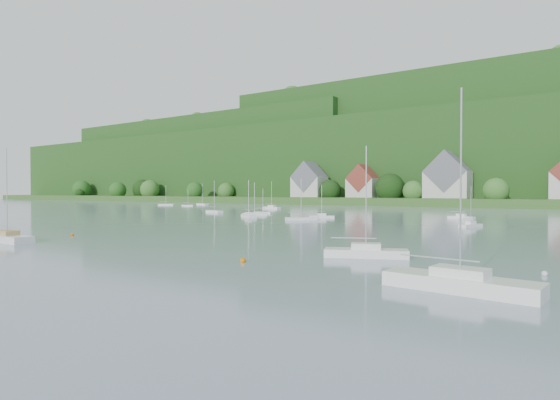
% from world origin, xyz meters
% --- Properties ---
extents(far_shore_strip, '(600.00, 60.00, 3.00)m').
position_xyz_m(far_shore_strip, '(0.00, 200.00, 1.50)').
color(far_shore_strip, '#315821').
rests_on(far_shore_strip, ground).
extents(forested_ridge, '(620.00, 181.22, 69.89)m').
position_xyz_m(forested_ridge, '(0.39, 268.57, 22.89)').
color(forested_ridge, '#154014').
rests_on(forested_ridge, ground).
extents(village_building_0, '(14.00, 10.40, 16.00)m').
position_xyz_m(village_building_0, '(-55.00, 187.00, 9.51)').
color(village_building_0, beige).
rests_on(village_building_0, far_shore_strip).
extents(village_building_1, '(12.00, 9.36, 14.00)m').
position_xyz_m(village_building_1, '(-30.00, 189.00, 8.75)').
color(village_building_1, beige).
rests_on(village_building_1, far_shore_strip).
extents(village_building_2, '(16.00, 11.44, 18.00)m').
position_xyz_m(village_building_2, '(5.00, 188.00, 10.27)').
color(village_building_2, beige).
rests_on(village_building_2, far_shore_strip).
extents(near_sailboat_2, '(7.59, 2.21, 10.22)m').
position_xyz_m(near_sailboat_2, '(-2.16, 32.98, 0.50)').
color(near_sailboat_2, white).
rests_on(near_sailboat_2, ground).
extents(near_sailboat_3, '(7.07, 4.52, 9.28)m').
position_xyz_m(near_sailboat_3, '(34.84, 44.02, 0.47)').
color(near_sailboat_3, white).
rests_on(near_sailboat_3, ground).
extents(near_sailboat_4, '(8.45, 3.16, 11.14)m').
position_xyz_m(near_sailboat_4, '(44.47, 34.67, 0.53)').
color(near_sailboat_4, white).
rests_on(near_sailboat_4, ground).
extents(mooring_buoy_2, '(0.46, 0.46, 0.46)m').
position_xyz_m(mooring_buoy_2, '(28.08, 36.11, 0.00)').
color(mooring_buoy_2, '#DB6F00').
rests_on(mooring_buoy_2, ground).
extents(mooring_buoy_3, '(0.41, 0.41, 0.41)m').
position_xyz_m(mooring_buoy_3, '(-2.61, 40.78, 0.00)').
color(mooring_buoy_3, '#DB6F00').
rests_on(mooring_buoy_3, ground).
extents(mooring_buoy_4, '(0.40, 0.40, 0.40)m').
position_xyz_m(mooring_buoy_4, '(47.90, 42.79, 0.00)').
color(mooring_buoy_4, silver).
rests_on(mooring_buoy_4, ground).
extents(far_sailboat_cluster, '(196.56, 66.38, 8.71)m').
position_xyz_m(far_sailboat_cluster, '(9.06, 113.25, 0.37)').
color(far_sailboat_cluster, white).
rests_on(far_sailboat_cluster, ground).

